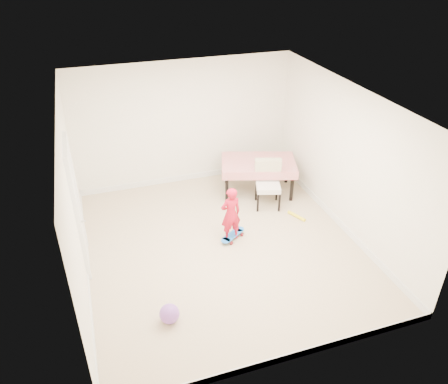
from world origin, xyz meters
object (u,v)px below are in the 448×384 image
object	(u,v)px
dining_table	(258,176)
dining_chair	(268,185)
skateboard	(233,236)
child	(231,216)
balloon	(169,314)

from	to	relation	value
dining_table	dining_chair	distance (m)	0.60
dining_chair	skateboard	world-z (taller)	dining_chair
child	balloon	size ratio (longest dim) A/B	3.59
dining_table	balloon	xyz separation A→B (m)	(-2.50, -2.94, -0.20)
dining_chair	balloon	xyz separation A→B (m)	(-2.47, -2.35, -0.33)
balloon	child	bearing A→B (deg)	47.01
dining_table	child	xyz separation A→B (m)	(-1.08, -1.42, 0.16)
dining_chair	balloon	world-z (taller)	dining_chair
skateboard	balloon	xyz separation A→B (m)	(-1.46, -1.53, 0.10)
dining_chair	child	xyz separation A→B (m)	(-1.05, -0.83, 0.04)
dining_table	dining_chair	bearing A→B (deg)	-75.40
skateboard	balloon	size ratio (longest dim) A/B	2.06
dining_table	balloon	size ratio (longest dim) A/B	5.27
dining_table	skateboard	world-z (taller)	dining_table
skateboard	balloon	bearing A→B (deg)	-168.08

